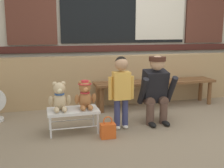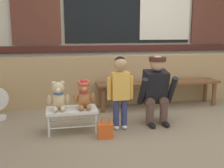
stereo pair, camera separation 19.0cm
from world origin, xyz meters
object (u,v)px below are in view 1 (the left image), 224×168
(teddy_bear_with_hat, at_px, (85,95))
(handbag_on_ground, at_px, (108,130))
(adult_crouching, at_px, (156,89))
(wooden_bench_long, at_px, (155,85))
(child_standing, at_px, (121,85))
(teddy_bear_plain, at_px, (60,97))
(small_display_bench, at_px, (73,112))

(teddy_bear_with_hat, distance_m, handbag_on_ground, 0.54)
(adult_crouching, distance_m, handbag_on_ground, 0.96)
(wooden_bench_long, height_order, teddy_bear_with_hat, teddy_bear_with_hat)
(wooden_bench_long, distance_m, child_standing, 1.28)
(teddy_bear_with_hat, bearing_deg, teddy_bear_plain, -179.87)
(wooden_bench_long, distance_m, handbag_on_ground, 1.66)
(small_display_bench, xyz_separation_m, child_standing, (0.63, -0.03, 0.33))
(wooden_bench_long, height_order, handbag_on_ground, wooden_bench_long)
(wooden_bench_long, xyz_separation_m, adult_crouching, (-0.34, -0.79, 0.11))
(child_standing, bearing_deg, wooden_bench_long, 45.90)
(child_standing, xyz_separation_m, adult_crouching, (0.54, 0.12, -0.11))
(child_standing, xyz_separation_m, handbag_on_ground, (-0.25, -0.28, -0.50))
(adult_crouching, bearing_deg, handbag_on_ground, -153.24)
(wooden_bench_long, xyz_separation_m, child_standing, (-0.88, -0.91, 0.22))
(small_display_bench, distance_m, adult_crouching, 1.19)
(teddy_bear_plain, distance_m, teddy_bear_with_hat, 0.32)
(teddy_bear_plain, relative_size, handbag_on_ground, 1.34)
(small_display_bench, height_order, handbag_on_ground, small_display_bench)
(adult_crouching, bearing_deg, child_standing, -167.67)
(wooden_bench_long, xyz_separation_m, handbag_on_ground, (-1.13, -1.19, -0.28))
(wooden_bench_long, bearing_deg, child_standing, -134.10)
(teddy_bear_plain, height_order, handbag_on_ground, teddy_bear_plain)
(teddy_bear_with_hat, relative_size, adult_crouching, 0.38)
(teddy_bear_plain, bearing_deg, adult_crouching, 3.72)
(teddy_bear_plain, bearing_deg, wooden_bench_long, 27.72)
(wooden_bench_long, bearing_deg, adult_crouching, -113.41)
(small_display_bench, height_order, adult_crouching, adult_crouching)
(wooden_bench_long, height_order, small_display_bench, wooden_bench_long)
(child_standing, height_order, adult_crouching, child_standing)
(teddy_bear_plain, height_order, adult_crouching, adult_crouching)
(teddy_bear_with_hat, bearing_deg, child_standing, -3.90)
(wooden_bench_long, height_order, child_standing, child_standing)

